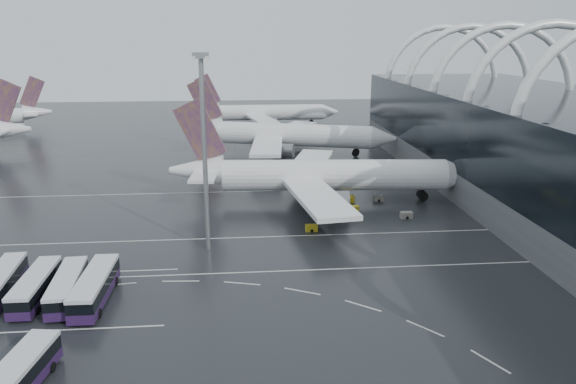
{
  "coord_description": "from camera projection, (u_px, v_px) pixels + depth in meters",
  "views": [
    {
      "loc": [
        -1.14,
        -74.6,
        32.12
      ],
      "look_at": [
        6.99,
        13.99,
        7.0
      ],
      "focal_mm": 35.0,
      "sensor_mm": 36.0,
      "label": 1
    }
  ],
  "objects": [
    {
      "name": "gse_cart_belly_c",
      "position": [
        311.0,
        228.0,
        94.67
      ],
      "size": [
        2.02,
        1.2,
        1.1
      ],
      "primitive_type": "cube",
      "color": "#AA9516",
      "rests_on": "ground"
    },
    {
      "name": "airliner_gate_c",
      "position": [
        263.0,
        113.0,
        201.85
      ],
      "size": [
        52.54,
        48.66,
        18.78
      ],
      "rotation": [
        0.0,
        0.0,
        -0.01
      ],
      "color": "white",
      "rests_on": "ground"
    },
    {
      "name": "ground",
      "position": [
        248.0,
        267.0,
        80.32
      ],
      "size": [
        420.0,
        420.0,
        0.0
      ],
      "primitive_type": "plane",
      "color": "black",
      "rests_on": "ground"
    },
    {
      "name": "gse_cart_belly_b",
      "position": [
        378.0,
        198.0,
        111.81
      ],
      "size": [
        1.92,
        1.13,
        1.05
      ],
      "primitive_type": "cube",
      "color": "slate",
      "rests_on": "ground"
    },
    {
      "name": "bus_bay_line_south",
      "position": [
        38.0,
        331.0,
        62.87
      ],
      "size": [
        28.0,
        0.25,
        0.01
      ],
      "primitive_type": "cube",
      "color": "silver",
      "rests_on": "ground"
    },
    {
      "name": "gse_cart_belly_d",
      "position": [
        406.0,
        215.0,
        101.3
      ],
      "size": [
        2.12,
        1.26,
        1.16
      ],
      "primitive_type": "cube",
      "color": "slate",
      "rests_on": "ground"
    },
    {
      "name": "bus_row_near_b",
      "position": [
        35.0,
        286.0,
        70.06
      ],
      "size": [
        3.16,
        12.93,
        3.18
      ],
      "rotation": [
        0.0,
        0.0,
        1.58
      ],
      "color": "#27133E",
      "rests_on": "ground"
    },
    {
      "name": "bus_row_far_c",
      "position": [
        14.0,
        381.0,
        50.8
      ],
      "size": [
        4.86,
        13.6,
        3.28
      ],
      "rotation": [
        0.0,
        0.0,
        1.43
      ],
      "color": "#27133E",
      "rests_on": "ground"
    },
    {
      "name": "lane_marking_near",
      "position": [
        249.0,
        272.0,
        78.4
      ],
      "size": [
        120.0,
        0.25,
        0.01
      ],
      "primitive_type": "cube",
      "color": "silver",
      "rests_on": "ground"
    },
    {
      "name": "gse_cart_belly_e",
      "position": [
        348.0,
        199.0,
        110.8
      ],
      "size": [
        2.48,
        1.47,
        1.35
      ],
      "primitive_type": "cube",
      "color": "#AA9516",
      "rests_on": "ground"
    },
    {
      "name": "floodlight_mast",
      "position": [
        204.0,
        129.0,
        82.1
      ],
      "size": [
        2.27,
        2.27,
        29.62
      ],
      "color": "gray",
      "rests_on": "ground"
    },
    {
      "name": "gse_cart_belly_a",
      "position": [
        354.0,
        209.0,
        105.31
      ],
      "size": [
        1.89,
        1.12,
        1.03
      ],
      "primitive_type": "cube",
      "color": "#AA9516",
      "rests_on": "ground"
    },
    {
      "name": "bus_row_near_d",
      "position": [
        95.0,
        287.0,
        69.6
      ],
      "size": [
        3.54,
        14.0,
        3.43
      ],
      "rotation": [
        0.0,
        0.0,
        1.55
      ],
      "color": "#27133E",
      "rests_on": "ground"
    },
    {
      "name": "lane_marking_far",
      "position": [
        244.0,
        191.0,
        118.65
      ],
      "size": [
        120.0,
        0.25,
        0.01
      ],
      "primitive_type": "cube",
      "color": "silver",
      "rests_on": "ground"
    },
    {
      "name": "airliner_main",
      "position": [
        319.0,
        176.0,
        110.46
      ],
      "size": [
        60.77,
        53.15,
        20.57
      ],
      "rotation": [
        0.0,
        0.0,
        -0.08
      ],
      "color": "white",
      "rests_on": "ground"
    },
    {
      "name": "bus_row_near_c",
      "position": [
        67.0,
        287.0,
        69.92
      ],
      "size": [
        3.85,
        13.12,
        3.19
      ],
      "rotation": [
        0.0,
        0.0,
        1.64
      ],
      "color": "#27133E",
      "rests_on": "ground"
    },
    {
      "name": "airliner_gate_b",
      "position": [
        283.0,
        135.0,
        154.74
      ],
      "size": [
        58.66,
        52.07,
        20.78
      ],
      "rotation": [
        0.0,
        0.0,
        -0.3
      ],
      "color": "white",
      "rests_on": "ground"
    },
    {
      "name": "bus_row_near_a",
      "position": [
        2.0,
        281.0,
        71.38
      ],
      "size": [
        3.82,
        13.09,
        3.18
      ],
      "rotation": [
        0.0,
        0.0,
        1.64
      ],
      "color": "#27133E",
      "rests_on": "ground"
    },
    {
      "name": "lane_marking_mid",
      "position": [
        247.0,
        237.0,
        91.82
      ],
      "size": [
        120.0,
        0.25,
        0.01
      ],
      "primitive_type": "cube",
      "color": "silver",
      "rests_on": "ground"
    },
    {
      "name": "bus_bay_line_north",
      "position": [
        76.0,
        273.0,
        78.21
      ],
      "size": [
        28.0,
        0.25,
        0.01
      ],
      "primitive_type": "cube",
      "color": "silver",
      "rests_on": "ground"
    }
  ]
}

